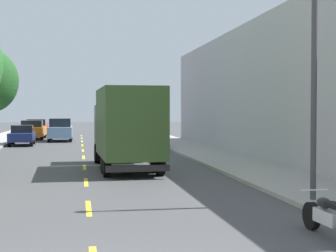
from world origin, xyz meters
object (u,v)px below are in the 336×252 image
Objects in this scene: parked_pickup_red at (37,128)px; parked_sedan_forest at (146,138)px; parked_pickup_orange at (33,130)px; street_lamp at (309,53)px; parked_motorcycle at (328,218)px; parked_hatchback_charcoal at (118,126)px; parked_hatchback_navy at (22,135)px; parked_sedan_black at (124,128)px; moving_sky_sedan at (60,130)px; parked_pickup_burgundy at (133,131)px; delivery_box_truck at (126,125)px.

parked_sedan_forest is at bearing -65.65° from parked_pickup_red.
parked_pickup_orange is (-8.56, 13.30, 0.08)m from parked_sedan_forest.
parked_pickup_orange is at bearing 106.57° from street_lamp.
parked_pickup_orange is 39.11m from parked_motorcycle.
parked_hatchback_charcoal is at bearing 90.49° from parked_motorcycle.
parked_pickup_red is at bearing 90.06° from parked_hatchback_navy.
moving_sky_sedan is at bearing -123.71° from parked_sedan_black.
moving_sky_sedan is 2.34× the size of parked_motorcycle.
parked_motorcycle is at bearing -89.51° from parked_hatchback_charcoal.
parked_hatchback_charcoal is (-1.63, 47.02, -3.41)m from street_lamp.
parked_pickup_orange is (0.10, 8.30, 0.07)m from parked_hatchback_navy.
parked_hatchback_navy is at bearing 149.99° from parked_sedan_forest.
street_lamp is at bearing -87.21° from parked_pickup_burgundy.
delivery_box_truck is 12.35m from parked_sedan_forest.
parked_hatchback_navy is 1.97× the size of parked_motorcycle.
parked_pickup_red is at bearing -143.08° from parked_hatchback_charcoal.
parked_pickup_red is 44.87m from parked_motorcycle.
delivery_box_truck is 1.69× the size of parked_sedan_black.
parked_sedan_black is (2.59, 31.25, -1.22)m from delivery_box_truck.
parked_pickup_burgundy is at bearing 83.35° from delivery_box_truck.
parked_hatchback_navy reaches higher than parked_motorcycle.
parked_pickup_red reaches higher than parked_sedan_black.
parked_sedan_black is 1.12× the size of parked_hatchback_charcoal.
parked_sedan_black is at bearing 0.16° from parked_pickup_red.
parked_pickup_orange reaches higher than parked_sedan_forest.
delivery_box_truck is at bearing -80.67° from moving_sky_sedan.
delivery_box_truck reaches higher than moving_sky_sedan.
parked_hatchback_charcoal is at bearing 90.34° from parked_pickup_burgundy.
street_lamp reaches higher than parked_pickup_burgundy.
moving_sky_sedan is at bearing 61.84° from parked_hatchback_navy.
parked_hatchback_navy is (-10.38, 26.26, -3.41)m from street_lamp.
parked_motorcycle is at bearing -109.03° from street_lamp.
moving_sky_sedan reaches higher than parked_pickup_red.
parked_pickup_burgundy reaches higher than parked_hatchback_navy.
moving_sky_sedan is at bearing -176.32° from parked_pickup_burgundy.
parked_pickup_burgundy is at bearing 3.68° from moving_sky_sedan.
street_lamp is at bearing -85.38° from parked_sedan_forest.
parked_sedan_black is at bearing 89.52° from parked_sedan_forest.
street_lamp is at bearing -88.02° from parked_hatchback_charcoal.
street_lamp is at bearing -75.58° from parked_pickup_red.
parked_sedan_forest is at bearing -57.23° from parked_pickup_orange.
street_lamp is 36.21m from parked_pickup_orange.
delivery_box_truck reaches higher than parked_hatchback_navy.
moving_sky_sedan reaches higher than parked_hatchback_charcoal.
parked_pickup_burgundy is 15.44m from parked_hatchback_charcoal.
parked_sedan_forest is at bearing 91.20° from parked_motorcycle.
parked_pickup_red is at bearing 101.32° from delivery_box_truck.
parked_sedan_forest is (8.68, -19.17, -0.08)m from parked_pickup_red.
delivery_box_truck is 1.42× the size of parked_pickup_burgundy.
delivery_box_truck is 1.88× the size of parked_hatchback_navy.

